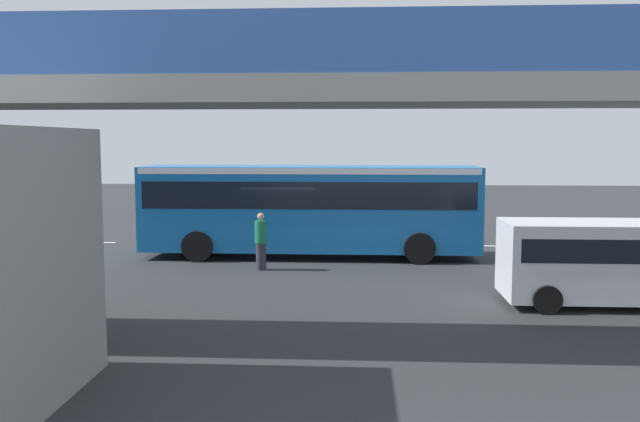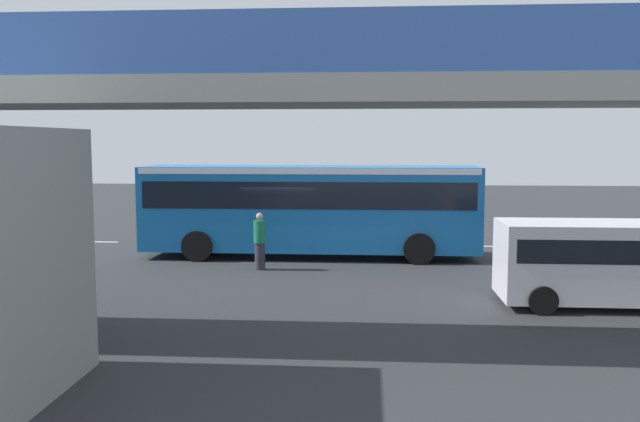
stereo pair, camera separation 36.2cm
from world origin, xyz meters
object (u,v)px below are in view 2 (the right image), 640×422
object	(u,v)px
city_bus	(310,203)
pedestrian	(260,242)
bicycle_blue	(8,264)
parked_van	(601,258)

from	to	relation	value
city_bus	pedestrian	distance (m)	3.06
bicycle_blue	pedestrian	bearing A→B (deg)	-168.02
parked_van	pedestrian	bearing A→B (deg)	-24.16
city_bus	parked_van	size ratio (longest dim) A/B	2.40
city_bus	bicycle_blue	xyz separation A→B (m)	(8.70, 4.11, -1.51)
parked_van	bicycle_blue	size ratio (longest dim) A/B	2.71
city_bus	bicycle_blue	distance (m)	9.74
city_bus	bicycle_blue	size ratio (longest dim) A/B	6.52
city_bus	parked_van	distance (m)	10.13
parked_van	pedestrian	size ratio (longest dim) A/B	2.68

